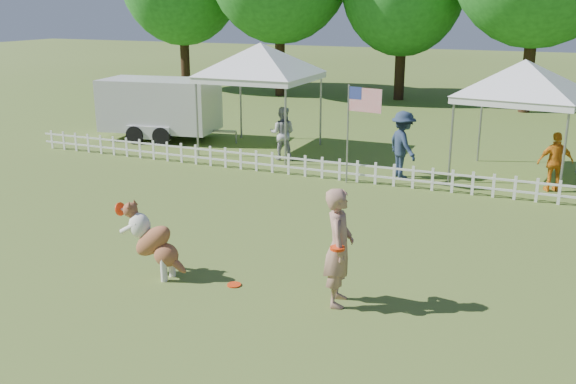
% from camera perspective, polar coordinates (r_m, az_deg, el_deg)
% --- Properties ---
extents(ground, '(120.00, 120.00, 0.00)m').
position_cam_1_polar(ground, '(11.06, -3.70, -8.24)').
color(ground, '#3E541A').
rests_on(ground, ground).
extents(picket_fence, '(22.00, 0.08, 0.60)m').
position_cam_1_polar(picket_fence, '(17.13, 6.97, 1.74)').
color(picket_fence, white).
rests_on(picket_fence, ground).
extents(handler, '(0.61, 0.78, 1.91)m').
position_cam_1_polar(handler, '(10.07, 4.55, -4.91)').
color(handler, '#A07360').
rests_on(handler, ground).
extents(dog, '(1.28, 0.50, 1.30)m').
position_cam_1_polar(dog, '(11.38, -11.83, -4.30)').
color(dog, brown).
rests_on(dog, ground).
extents(frisbee_on_turf, '(0.26, 0.26, 0.02)m').
position_cam_1_polar(frisbee_on_turf, '(11.05, -4.81, -8.22)').
color(frisbee_on_turf, red).
rests_on(frisbee_on_turf, ground).
extents(canopy_tent_left, '(3.27, 3.27, 3.35)m').
position_cam_1_polar(canopy_tent_left, '(20.71, -2.42, 8.29)').
color(canopy_tent_left, white).
rests_on(canopy_tent_left, ground).
extents(canopy_tent_right, '(3.42, 3.42, 3.13)m').
position_cam_1_polar(canopy_tent_right, '(18.40, 19.89, 5.94)').
color(canopy_tent_right, white).
rests_on(canopy_tent_right, ground).
extents(cargo_trailer, '(5.15, 2.87, 2.15)m').
position_cam_1_polar(cargo_trailer, '(22.96, -11.30, 7.27)').
color(cargo_trailer, silver).
rests_on(cargo_trailer, ground).
extents(flag_pole, '(1.01, 0.30, 2.62)m').
position_cam_1_polar(flag_pole, '(16.90, 5.32, 5.10)').
color(flag_pole, gray).
rests_on(flag_pole, ground).
extents(spectator_a, '(0.91, 0.77, 1.63)m').
position_cam_1_polar(spectator_a, '(19.54, -0.50, 5.23)').
color(spectator_a, '#A6A7AC').
rests_on(spectator_a, ground).
extents(spectator_b, '(1.29, 1.33, 1.83)m').
position_cam_1_polar(spectator_b, '(17.77, 10.17, 4.17)').
color(spectator_b, '#223049').
rests_on(spectator_b, ground).
extents(spectator_c, '(0.97, 0.67, 1.53)m').
position_cam_1_polar(spectator_c, '(17.52, 22.67, 2.47)').
color(spectator_c, orange).
rests_on(spectator_c, ground).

